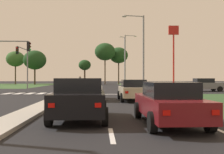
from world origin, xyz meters
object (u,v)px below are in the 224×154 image
(street_lamp_third, at_px, (124,59))
(car_beige_second, at_px, (133,90))
(pedestrian_at_median, at_px, (80,80))
(treeline_second, at_px, (15,59))
(treeline_sixth, at_px, (119,55))
(street_lamp_fourth, at_px, (126,58))
(treeline_fourth, at_px, (85,65))
(car_blue_near, at_px, (72,82))
(traffic_signal_far_left, at_px, (24,60))
(street_lamp_second, at_px, (142,49))
(treeline_third, at_px, (35,60))
(car_grey_seventh, at_px, (204,85))
(car_red_sixth, at_px, (77,82))
(car_black_eighth, at_px, (80,99))
(traffic_signal_near_left, at_px, (5,56))
(car_white_fifth, at_px, (90,89))
(treeline_fifth, at_px, (105,52))
(fastfood_pole_sign, at_px, (174,42))
(car_maroon_third, at_px, (169,103))

(street_lamp_third, bearing_deg, car_beige_second, -94.35)
(car_beige_second, xyz_separation_m, pedestrian_at_median, (-5.64, 24.73, 0.51))
(treeline_second, height_order, treeline_sixth, treeline_sixth)
(treeline_sixth, bearing_deg, street_lamp_third, -90.02)
(street_lamp_fourth, distance_m, treeline_fourth, 19.46)
(treeline_fourth, bearing_deg, car_blue_near, -94.43)
(traffic_signal_far_left, height_order, pedestrian_at_median, traffic_signal_far_left)
(street_lamp_second, bearing_deg, treeline_third, 120.46)
(car_grey_seventh, relative_size, treeline_second, 0.54)
(street_lamp_second, xyz_separation_m, street_lamp_third, (0.15, 22.57, 0.49))
(car_red_sixth, relative_size, treeline_fourth, 0.69)
(car_red_sixth, height_order, car_black_eighth, car_black_eighth)
(car_red_sixth, bearing_deg, car_grey_seventh, 120.37)
(car_red_sixth, height_order, treeline_sixth, treeline_sixth)
(treeline_third, bearing_deg, traffic_signal_near_left, -80.28)
(car_white_fifth, xyz_separation_m, treeline_fifth, (2.06, 46.04, 7.38))
(traffic_signal_near_left, xyz_separation_m, traffic_signal_far_left, (-1.44, 11.38, 0.39))
(pedestrian_at_median, xyz_separation_m, treeline_third, (-12.73, 21.88, 4.75))
(car_white_fifth, xyz_separation_m, street_lamp_third, (5.70, 33.02, 4.68))
(car_grey_seventh, relative_size, fastfood_pole_sign, 0.42)
(street_lamp_third, height_order, treeline_fourth, street_lamp_third)
(street_lamp_second, distance_m, treeline_third, 41.01)
(car_beige_second, distance_m, traffic_signal_near_left, 14.32)
(car_maroon_third, distance_m, treeline_second, 64.20)
(traffic_signal_far_left, distance_m, street_lamp_fourth, 21.35)
(car_red_sixth, xyz_separation_m, street_lamp_fourth, (10.60, -10.17, 4.87))
(car_grey_seventh, distance_m, traffic_signal_near_left, 22.71)
(car_red_sixth, height_order, treeline_fourth, treeline_fourth)
(car_red_sixth, distance_m, treeline_fourth, 8.26)
(treeline_fourth, bearing_deg, street_lamp_second, -77.36)
(traffic_signal_near_left, xyz_separation_m, street_lamp_third, (14.27, 26.15, 1.70))
(street_lamp_fourth, xyz_separation_m, treeline_sixth, (-0.27, 16.93, 1.93))
(traffic_signal_near_left, xyz_separation_m, pedestrian_at_median, (6.06, 17.03, -2.48))
(traffic_signal_near_left, bearing_deg, car_red_sixth, 83.68)
(car_red_sixth, distance_m, pedestrian_at_median, 18.71)
(street_lamp_second, xyz_separation_m, pedestrian_at_median, (-8.06, 13.46, -3.69))
(treeline_third, bearing_deg, street_lamp_fourth, -32.42)
(car_blue_near, height_order, treeline_third, treeline_third)
(treeline_fifth, bearing_deg, car_beige_second, -88.70)
(car_blue_near, xyz_separation_m, treeline_third, (-10.63, 14.53, 5.25))
(treeline_second, bearing_deg, car_maroon_third, -67.89)
(treeline_second, relative_size, treeline_fourth, 1.33)
(street_lamp_fourth, relative_size, treeline_third, 1.21)
(car_beige_second, relative_size, street_lamp_fourth, 0.44)
(treeline_fourth, relative_size, treeline_fifth, 0.62)
(street_lamp_third, bearing_deg, treeline_fourth, 118.42)
(pedestrian_at_median, distance_m, fastfood_pole_sign, 17.99)
(car_white_fifth, bearing_deg, treeline_fourth, 93.70)
(car_maroon_third, xyz_separation_m, car_red_sixth, (-7.78, 52.87, 0.01))
(car_beige_second, bearing_deg, treeline_second, 115.82)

